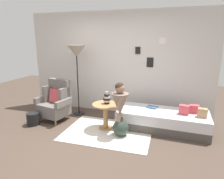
% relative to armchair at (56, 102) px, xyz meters
% --- Properties ---
extents(ground_plane, '(12.00, 12.00, 0.00)m').
position_rel_armchair_xyz_m(ground_plane, '(1.27, -0.96, -0.44)').
color(ground_plane, '#4C3D33').
extents(gallery_wall, '(4.80, 0.12, 2.60)m').
position_rel_armchair_xyz_m(gallery_wall, '(1.27, 0.99, 0.86)').
color(gallery_wall, silver).
rests_on(gallery_wall, ground).
extents(rug, '(1.79, 1.31, 0.01)m').
position_rel_armchair_xyz_m(rug, '(1.42, -0.33, -0.43)').
color(rug, silver).
rests_on(rug, ground).
extents(armchair, '(0.84, 0.70, 0.97)m').
position_rel_armchair_xyz_m(armchair, '(0.00, 0.00, 0.00)').
color(armchair, tan).
rests_on(armchair, ground).
extents(daybed, '(1.94, 0.90, 0.40)m').
position_rel_armchair_xyz_m(daybed, '(2.50, 0.17, -0.24)').
color(daybed, '#4C4742').
rests_on(daybed, ground).
extents(pillow_head, '(0.19, 0.14, 0.18)m').
position_rel_armchair_xyz_m(pillow_head, '(3.26, 0.05, 0.05)').
color(pillow_head, tan).
rests_on(pillow_head, daybed).
extents(pillow_mid, '(0.20, 0.12, 0.17)m').
position_rel_armchair_xyz_m(pillow_mid, '(3.13, 0.26, 0.05)').
color(pillow_mid, '#D64C56').
rests_on(pillow_mid, daybed).
extents(pillow_back, '(0.21, 0.15, 0.19)m').
position_rel_armchair_xyz_m(pillow_back, '(2.92, 0.12, 0.06)').
color(pillow_back, '#D64C56').
rests_on(pillow_back, daybed).
extents(side_table, '(0.57, 0.57, 0.57)m').
position_rel_armchair_xyz_m(side_table, '(1.32, -0.18, -0.03)').
color(side_table, tan).
rests_on(side_table, ground).
extents(vase_striped, '(0.16, 0.16, 0.26)m').
position_rel_armchair_xyz_m(vase_striped, '(1.34, -0.14, 0.24)').
color(vase_striped, black).
rests_on(vase_striped, side_table).
extents(floor_lamp, '(0.46, 0.46, 1.77)m').
position_rel_armchair_xyz_m(floor_lamp, '(0.37, 0.46, 1.13)').
color(floor_lamp, black).
rests_on(floor_lamp, ground).
extents(person_child, '(0.34, 0.34, 1.10)m').
position_rel_armchair_xyz_m(person_child, '(1.69, -0.39, 0.26)').
color(person_child, '#A37A60').
rests_on(person_child, ground).
extents(book_on_daybed, '(0.26, 0.22, 0.03)m').
position_rel_armchair_xyz_m(book_on_daybed, '(2.26, 0.33, -0.02)').
color(book_on_daybed, '#375A88').
rests_on(book_on_daybed, daybed).
extents(demijohn_near, '(0.33, 0.33, 0.41)m').
position_rel_armchair_xyz_m(demijohn_near, '(1.72, -0.40, -0.27)').
color(demijohn_near, '#2D3D33').
rests_on(demijohn_near, ground).
extents(magazine_basket, '(0.28, 0.28, 0.28)m').
position_rel_armchair_xyz_m(magazine_basket, '(-0.33, -0.45, -0.30)').
color(magazine_basket, black).
rests_on(magazine_basket, ground).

